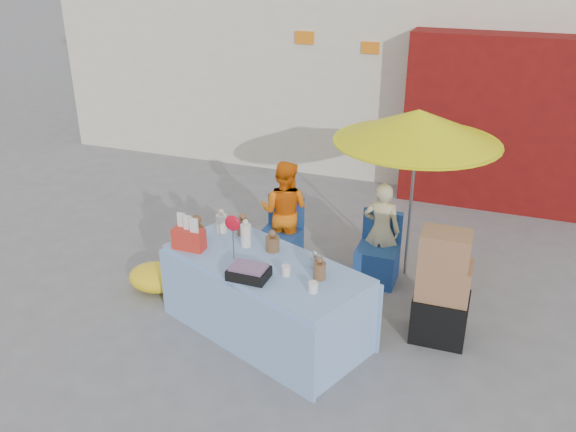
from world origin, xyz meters
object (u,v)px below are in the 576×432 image
at_px(chair_right, 377,262).
at_px(box_stack, 442,291).
at_px(vendor_orange, 284,211).
at_px(vendor_beige, 381,231).
at_px(umbrella, 418,127).
at_px(chair_left, 281,245).
at_px(market_table, 265,296).

height_order(chair_right, box_stack, box_stack).
distance_m(vendor_orange, vendor_beige, 1.25).
distance_m(vendor_beige, umbrella, 1.32).
distance_m(chair_left, vendor_beige, 1.31).
bearing_deg(box_stack, chair_right, 133.01).
height_order(chair_right, vendor_beige, vendor_beige).
height_order(chair_left, chair_right, same).
height_order(chair_right, umbrella, umbrella).
bearing_deg(umbrella, chair_left, -169.61).
distance_m(market_table, box_stack, 1.81).
distance_m(chair_left, umbrella, 2.27).
bearing_deg(box_stack, umbrella, 115.04).
bearing_deg(box_stack, vendor_orange, 153.31).
relative_size(market_table, chair_left, 2.84).
height_order(market_table, chair_right, market_table).
bearing_deg(umbrella, chair_right, -136.56).
xyz_separation_m(chair_left, umbrella, (1.55, 0.28, 1.64)).
relative_size(chair_right, vendor_beige, 0.69).
bearing_deg(market_table, chair_right, 81.57).
bearing_deg(box_stack, chair_left, 156.29).
height_order(chair_left, box_stack, box_stack).
relative_size(market_table, umbrella, 1.15).
xyz_separation_m(market_table, umbrella, (1.16, 1.74, 1.46)).
relative_size(chair_right, vendor_orange, 0.63).
xyz_separation_m(vendor_orange, umbrella, (1.55, 0.15, 1.22)).
bearing_deg(chair_right, umbrella, 42.83).
height_order(market_table, chair_left, market_table).
bearing_deg(market_table, vendor_orange, 125.84).
relative_size(vendor_beige, umbrella, 0.59).
distance_m(market_table, vendor_orange, 1.66).
height_order(market_table, vendor_orange, vendor_orange).
relative_size(vendor_orange, vendor_beige, 1.09).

